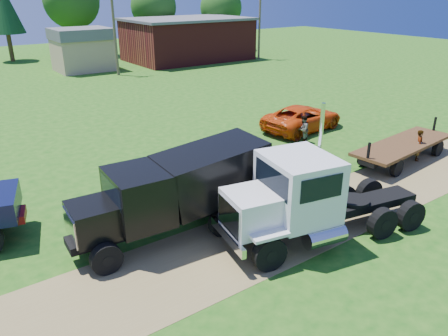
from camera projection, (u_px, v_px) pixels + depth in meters
ground at (317, 215)px, 18.43m from camera, size 140.00×140.00×0.00m
dirt_track at (317, 215)px, 18.43m from camera, size 120.00×4.20×0.01m
white_semi_tractor at (300, 199)px, 15.95m from camera, size 8.58×4.22×5.07m
black_dump_truck at (180, 189)px, 16.45m from camera, size 7.98×2.83×3.42m
orange_pickup at (303, 118)px, 29.14m from camera, size 6.32×3.43×1.68m
flatbed_trailer at (403, 147)px, 23.96m from camera, size 7.36×2.79×1.84m
spectator_a at (419, 145)px, 23.97m from camera, size 0.76×0.69×1.74m
spectator_b at (303, 129)px, 26.77m from camera, size 1.05×0.99×1.71m
brick_building at (188, 39)px, 57.13m from camera, size 15.40×10.40×5.30m
tan_shed at (83, 49)px, 49.68m from camera, size 6.20×5.40×4.70m
utility_poles at (114, 30)px, 46.13m from camera, size 42.20×0.28×9.00m
tree_row at (42, 6)px, 54.73m from camera, size 56.76×12.74×11.13m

